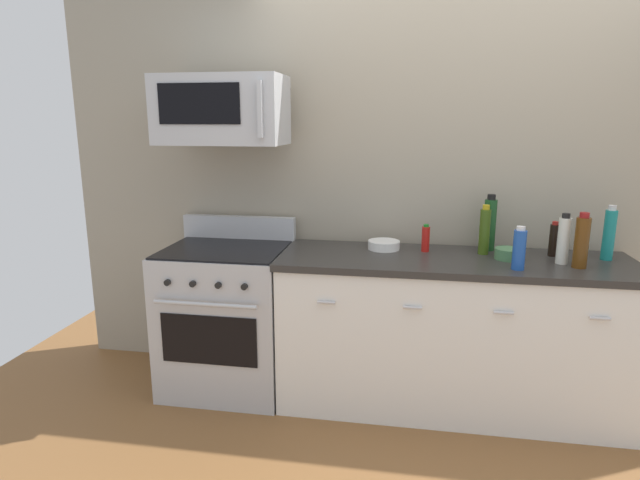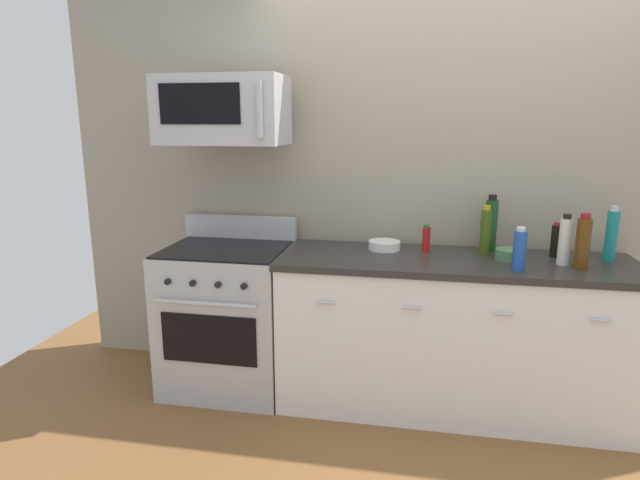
% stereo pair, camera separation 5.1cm
% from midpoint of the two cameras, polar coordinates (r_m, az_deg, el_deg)
% --- Properties ---
extents(ground_plane, '(6.13, 6.13, 0.00)m').
position_cam_midpoint_polar(ground_plane, '(3.46, 13.07, -16.79)').
color(ground_plane, brown).
extents(back_wall, '(5.11, 0.10, 2.70)m').
position_cam_midpoint_polar(back_wall, '(3.45, 13.86, 6.76)').
color(back_wall, '#9E937F').
rests_on(back_wall, ground_plane).
extents(counter_unit, '(2.02, 0.66, 0.92)m').
position_cam_midpoint_polar(counter_unit, '(3.26, 13.49, -9.75)').
color(counter_unit, white).
rests_on(counter_unit, ground_plane).
extents(range_oven, '(0.76, 0.69, 1.07)m').
position_cam_midpoint_polar(range_oven, '(3.45, -10.37, -8.17)').
color(range_oven, '#B7BABF').
rests_on(range_oven, ground_plane).
extents(microwave, '(0.74, 0.44, 0.40)m').
position_cam_midpoint_polar(microwave, '(3.26, -11.03, 13.61)').
color(microwave, '#B7BABF').
extents(bottle_wine_green, '(0.07, 0.07, 0.34)m').
position_cam_midpoint_polar(bottle_wine_green, '(3.33, 17.45, 1.67)').
color(bottle_wine_green, '#19471E').
rests_on(bottle_wine_green, countertop_slab).
extents(bottle_soy_sauce_dark, '(0.05, 0.05, 0.20)m').
position_cam_midpoint_polar(bottle_soy_sauce_dark, '(3.33, 23.54, 0.03)').
color(bottle_soy_sauce_dark, black).
rests_on(bottle_soy_sauce_dark, countertop_slab).
extents(bottle_soda_blue, '(0.07, 0.07, 0.23)m').
position_cam_midpoint_polar(bottle_soda_blue, '(2.96, 20.27, -0.93)').
color(bottle_soda_blue, '#1E4CA5').
rests_on(bottle_soda_blue, countertop_slab).
extents(bottle_vinegar_white, '(0.06, 0.06, 0.28)m').
position_cam_midpoint_polar(bottle_vinegar_white, '(3.17, 24.42, 0.01)').
color(bottle_vinegar_white, silver).
rests_on(bottle_vinegar_white, countertop_slab).
extents(bottle_hot_sauce_red, '(0.05, 0.05, 0.17)m').
position_cam_midpoint_polar(bottle_hot_sauce_red, '(3.22, 10.90, 0.14)').
color(bottle_hot_sauce_red, '#B21914').
rests_on(bottle_hot_sauce_red, countertop_slab).
extents(bottle_sparkling_teal, '(0.06, 0.06, 0.31)m').
position_cam_midpoint_polar(bottle_sparkling_teal, '(3.36, 28.40, 0.56)').
color(bottle_sparkling_teal, '#197F7A').
rests_on(bottle_sparkling_teal, countertop_slab).
extents(bottle_wine_amber, '(0.07, 0.07, 0.30)m').
position_cam_midpoint_polar(bottle_wine_amber, '(3.12, 26.01, -0.17)').
color(bottle_wine_amber, '#59330F').
rests_on(bottle_wine_amber, countertop_slab).
extents(bottle_olive_oil, '(0.06, 0.06, 0.29)m').
position_cam_midpoint_polar(bottle_olive_oil, '(3.23, 16.93, 0.95)').
color(bottle_olive_oil, '#385114').
rests_on(bottle_olive_oil, countertop_slab).
extents(bowl_green_glaze, '(0.15, 0.15, 0.06)m').
position_cam_midpoint_polar(bowl_green_glaze, '(3.17, 19.25, -1.39)').
color(bowl_green_glaze, '#477A4C').
rests_on(bowl_green_glaze, countertop_slab).
extents(bowl_white_ceramic, '(0.19, 0.19, 0.05)m').
position_cam_midpoint_polar(bowl_white_ceramic, '(3.25, 6.47, -0.49)').
color(bowl_white_ceramic, white).
rests_on(bowl_white_ceramic, countertop_slab).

